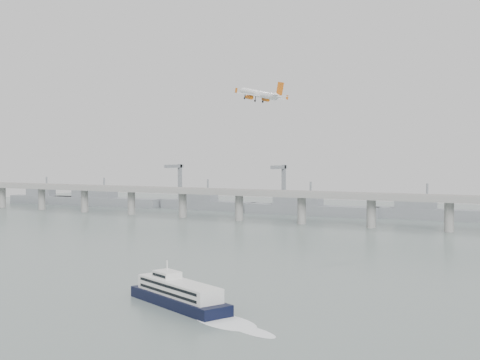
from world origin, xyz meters
The scene contains 5 objects.
ground centered at (0.00, 0.00, 0.00)m, with size 900.00×900.00×0.00m, color slate.
bridge centered at (-1.15, 200.00, 17.65)m, with size 800.00×22.00×23.90m.
distant_fleet centered at (-155.36, 265.08, 6.22)m, with size 453.00×60.90×40.00m.
ferry centered at (33.55, -46.71, 3.69)m, with size 67.93×34.83×13.59m.
airliner centered at (-5.47, 86.83, 79.87)m, with size 35.25×33.18×10.18m.
Camera 1 is at (146.91, -213.71, 47.27)m, focal length 48.00 mm.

